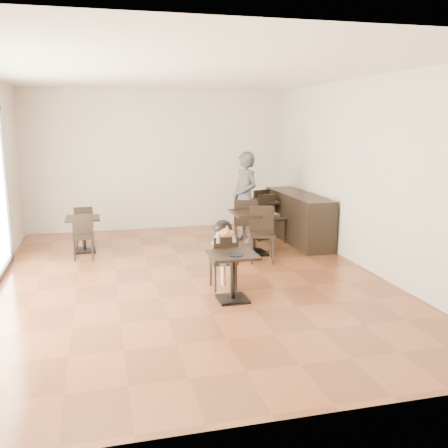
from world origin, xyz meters
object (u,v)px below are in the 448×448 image
object	(u,v)px
child_chair	(223,262)
chair_back_a	(256,210)
chair_mid_a	(245,223)
chair_mid_b	(262,235)
cafe_table_back	(256,219)
chair_left_b	(83,237)
cafe_table_mid	(253,233)
child_table	(233,277)
adult_patron	(245,197)
cafe_table_left	(84,234)
chair_left_a	(84,225)
child	(223,255)
chair_back_b	(272,219)

from	to	relation	value
child_chair	chair_back_a	size ratio (longest dim) A/B	0.84
chair_mid_a	chair_mid_b	xyz separation A→B (m)	(0.00, -1.10, 0.00)
cafe_table_back	chair_left_b	size ratio (longest dim) A/B	1.01
cafe_table_mid	chair_left_b	distance (m)	3.14
child_table	adult_patron	size ratio (longest dim) A/B	0.37
cafe_table_mid	cafe_table_left	xyz separation A→B (m)	(-3.11, 0.96, -0.07)
chair_left_b	chair_back_a	size ratio (longest dim) A/B	0.82
child_chair	chair_left_a	bearing A→B (deg)	-57.65
adult_patron	cafe_table_left	size ratio (longest dim) A/B	2.78
child	cafe_table_mid	size ratio (longest dim) A/B	1.28
adult_patron	chair_left_b	xyz separation A→B (m)	(-3.25, -0.61, -0.53)
cafe_table_left	chair_back_b	xyz separation A→B (m)	(3.77, -0.19, 0.15)
child_chair	chair_back_b	xyz separation A→B (m)	(1.68, 2.56, 0.08)
chair_left_b	chair_mid_a	bearing A→B (deg)	1.84
cafe_table_mid	chair_back_a	bearing A→B (deg)	70.60
child	chair_back_b	distance (m)	3.06
child	cafe_table_left	size ratio (longest dim) A/B	1.55
child	chair_back_b	size ratio (longest dim) A/B	1.06
child_table	child_chair	xyz separation A→B (m)	(0.00, 0.55, 0.07)
chair_mid_b	chair_left_a	distance (m)	3.73
child_table	child	size ratio (longest dim) A/B	0.66
child	chair_left_a	xyz separation A→B (m)	(-2.09, 3.30, -0.12)
chair_mid_b	chair_left_a	world-z (taller)	chair_mid_b
cafe_table_left	chair_mid_b	world-z (taller)	chair_mid_b
cafe_table_back	chair_back_b	distance (m)	0.58
chair_back_b	adult_patron	bearing A→B (deg)	134.53
cafe_table_left	chair_back_a	size ratio (longest dim) A/B	0.69
adult_patron	cafe_table_left	world-z (taller)	adult_patron
child_chair	chair_left_b	distance (m)	3.03
chair_mid_b	child_chair	bearing A→B (deg)	-115.92
child_table	chair_left_b	xyz separation A→B (m)	(-2.09, 2.75, 0.06)
child_chair	cafe_table_back	size ratio (longest dim) A/B	1.01
child_chair	chair_mid_b	size ratio (longest dim) A/B	0.84
cafe_table_mid	chair_left_b	bearing A→B (deg)	172.49
cafe_table_mid	chair_back_a	size ratio (longest dim) A/B	0.83
child	chair_left_b	world-z (taller)	child
chair_mid_b	chair_left_a	xyz separation A→B (m)	(-3.11, 2.06, -0.08)
cafe_table_left	cafe_table_back	bearing A→B (deg)	5.70
chair_mid_b	chair_back_a	size ratio (longest dim) A/B	1.00
child_chair	adult_patron	xyz separation A→B (m)	(1.17, 2.81, 0.52)
adult_patron	chair_left_b	size ratio (longest dim) A/B	2.31
chair_left_b	chair_back_a	bearing A→B (deg)	20.43
adult_patron	chair_left_b	distance (m)	3.35
chair_back_a	cafe_table_left	bearing A→B (deg)	-6.01
child_table	chair_left_b	distance (m)	3.45
child	child_chair	bearing A→B (deg)	0.00
cafe_table_back	chair_back_a	xyz separation A→B (m)	(0.17, 0.55, 0.08)
chair_mid_a	chair_mid_b	world-z (taller)	same
cafe_table_mid	chair_mid_b	size ratio (longest dim) A/B	0.83
child_chair	chair_back_b	distance (m)	3.06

